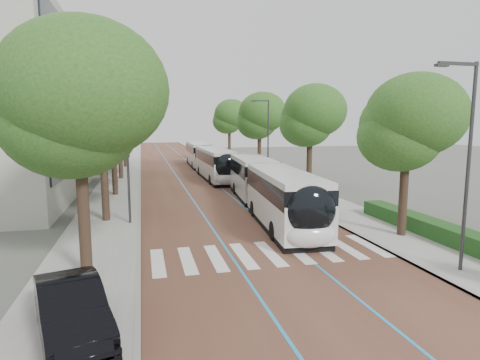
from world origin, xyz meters
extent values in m
plane|color=#51544C|center=(0.00, 0.00, 0.00)|extent=(160.00, 160.00, 0.00)
cube|color=#553226|center=(0.00, 40.00, 0.01)|extent=(11.00, 140.00, 0.02)
cube|color=gray|center=(-7.50, 40.00, 0.06)|extent=(4.00, 140.00, 0.12)
cube|color=gray|center=(7.50, 40.00, 0.06)|extent=(4.00, 140.00, 0.12)
cube|color=gray|center=(-5.60, 40.00, 0.06)|extent=(0.20, 140.00, 0.14)
cube|color=gray|center=(5.60, 40.00, 0.06)|extent=(0.20, 140.00, 0.14)
cube|color=silver|center=(-4.80, 1.00, 0.03)|extent=(0.55, 3.60, 0.01)
cube|color=silver|center=(-3.55, 1.00, 0.03)|extent=(0.55, 3.60, 0.01)
cube|color=silver|center=(-2.30, 1.00, 0.03)|extent=(0.55, 3.60, 0.01)
cube|color=silver|center=(-1.05, 1.00, 0.03)|extent=(0.55, 3.60, 0.01)
cube|color=silver|center=(0.20, 1.00, 0.03)|extent=(0.55, 3.60, 0.01)
cube|color=silver|center=(1.45, 1.00, 0.03)|extent=(0.55, 3.60, 0.01)
cube|color=silver|center=(2.70, 1.00, 0.03)|extent=(0.55, 3.60, 0.01)
cube|color=silver|center=(3.95, 1.00, 0.03)|extent=(0.55, 3.60, 0.01)
cube|color=silver|center=(5.20, 1.00, 0.03)|extent=(0.55, 3.60, 0.01)
cube|color=#2788C4|center=(-1.60, 40.00, 0.02)|extent=(0.12, 126.00, 0.01)
cube|color=#2788C4|center=(1.60, 40.00, 0.02)|extent=(0.12, 126.00, 0.01)
cube|color=black|center=(-10.45, 28.00, 3.00)|extent=(0.12, 38.00, 1.60)
cube|color=black|center=(-10.45, 28.00, 6.20)|extent=(0.12, 38.00, 1.60)
cube|color=black|center=(-10.45, 28.00, 9.40)|extent=(0.12, 38.00, 1.60)
cube|color=black|center=(-10.45, 28.00, 12.40)|extent=(0.12, 38.00, 1.60)
cube|color=#1E4A19|center=(9.10, 0.00, 0.52)|extent=(1.20, 14.00, 0.80)
cylinder|color=#323335|center=(6.80, -3.00, 4.12)|extent=(0.14, 0.14, 8.00)
cube|color=#323335|center=(6.00, -3.00, 8.02)|extent=(1.70, 0.12, 0.12)
cube|color=#323335|center=(5.30, -3.00, 7.94)|extent=(0.50, 0.20, 0.10)
cylinder|color=#323335|center=(6.80, 22.00, 4.12)|extent=(0.14, 0.14, 8.00)
cube|color=#323335|center=(6.00, 22.00, 8.02)|extent=(1.70, 0.12, 0.12)
cube|color=#323335|center=(5.30, 22.00, 7.94)|extent=(0.50, 0.20, 0.10)
cylinder|color=#323335|center=(-6.10, 8.00, 4.12)|extent=(0.14, 0.14, 8.00)
cylinder|color=black|center=(-7.50, 0.00, 2.30)|extent=(0.44, 0.44, 4.59)
ellipsoid|color=#224E19|center=(-7.50, 0.00, 6.47)|extent=(5.97, 5.97, 5.08)
cylinder|color=black|center=(-7.50, 9.00, 2.47)|extent=(0.44, 0.44, 4.95)
ellipsoid|color=#224E19|center=(-7.50, 9.00, 6.97)|extent=(6.29, 6.29, 5.35)
cylinder|color=black|center=(-7.50, 18.00, 2.30)|extent=(0.44, 0.44, 4.61)
ellipsoid|color=#224E19|center=(-7.50, 18.00, 6.49)|extent=(5.77, 5.77, 4.90)
cylinder|color=black|center=(-7.50, 28.00, 2.17)|extent=(0.44, 0.44, 4.34)
ellipsoid|color=#224E19|center=(-7.50, 28.00, 6.12)|extent=(6.10, 6.10, 5.19)
cylinder|color=black|center=(-7.50, 40.00, 2.15)|extent=(0.44, 0.44, 4.30)
ellipsoid|color=#224E19|center=(-7.50, 40.00, 6.05)|extent=(6.44, 6.44, 5.48)
cylinder|color=black|center=(-7.50, 55.00, 2.43)|extent=(0.44, 0.44, 4.87)
ellipsoid|color=#224E19|center=(-7.50, 55.00, 6.86)|extent=(5.24, 5.24, 4.45)
cylinder|color=black|center=(7.70, 2.00, 2.02)|extent=(0.44, 0.44, 4.04)
ellipsoid|color=#224E19|center=(7.70, 2.00, 5.69)|extent=(4.91, 4.91, 4.17)
cylinder|color=black|center=(7.70, 14.00, 2.22)|extent=(0.44, 0.44, 4.44)
ellipsoid|color=#224E19|center=(7.70, 14.00, 6.26)|extent=(4.92, 4.92, 4.18)
cylinder|color=black|center=(7.70, 28.00, 2.30)|extent=(0.44, 0.44, 4.60)
ellipsoid|color=#224E19|center=(7.70, 28.00, 6.48)|extent=(5.37, 5.37, 4.56)
cylinder|color=black|center=(7.70, 44.00, 2.36)|extent=(0.44, 0.44, 4.72)
ellipsoid|color=#224E19|center=(7.70, 44.00, 6.66)|extent=(5.21, 5.21, 4.43)
cylinder|color=black|center=(2.78, 10.22, 1.77)|extent=(2.37, 1.09, 2.30)
cube|color=silver|center=(2.35, 5.10, 1.26)|extent=(3.28, 9.54, 1.82)
cube|color=black|center=(2.35, 5.10, 2.40)|extent=(3.30, 9.35, 0.97)
cube|color=silver|center=(2.35, 5.10, 3.04)|extent=(3.21, 9.35, 0.31)
cube|color=black|center=(2.35, 5.10, 0.17)|extent=(3.20, 9.16, 0.35)
cube|color=silver|center=(3.14, 14.52, 1.26)|extent=(3.14, 7.92, 1.82)
cube|color=black|center=(3.14, 14.52, 2.40)|extent=(3.17, 7.77, 0.97)
cube|color=silver|center=(3.14, 14.52, 3.04)|extent=(3.08, 7.76, 0.31)
cube|color=black|center=(3.14, 14.52, 0.17)|extent=(3.07, 7.61, 0.35)
ellipsoid|color=black|center=(1.97, 0.59, 2.00)|extent=(2.43, 1.29, 2.28)
ellipsoid|color=silver|center=(1.96, 0.54, 0.86)|extent=(2.43, 1.19, 1.14)
cylinder|color=black|center=(1.03, 2.93, 0.50)|extent=(0.38, 1.02, 1.00)
cylinder|color=black|center=(3.28, 2.74, 0.50)|extent=(0.38, 1.02, 1.00)
cylinder|color=black|center=(2.16, 16.28, 0.50)|extent=(0.38, 1.02, 1.00)
cylinder|color=black|center=(4.41, 16.09, 0.50)|extent=(0.38, 1.02, 1.00)
cylinder|color=black|center=(1.48, 8.27, 0.50)|extent=(0.38, 1.02, 1.00)
cylinder|color=black|center=(3.73, 8.08, 0.50)|extent=(0.38, 1.02, 1.00)
cube|color=silver|center=(2.16, 25.53, 1.26)|extent=(2.57, 12.01, 1.82)
cube|color=black|center=(2.16, 25.53, 2.40)|extent=(2.61, 11.78, 0.97)
cube|color=silver|center=(2.16, 25.53, 3.04)|extent=(2.52, 11.77, 0.31)
cube|color=black|center=(2.16, 25.53, 0.17)|extent=(2.52, 11.53, 0.35)
ellipsoid|color=black|center=(2.20, 19.68, 2.00)|extent=(2.36, 1.11, 2.28)
ellipsoid|color=silver|center=(2.20, 19.63, 0.86)|extent=(2.36, 1.01, 1.14)
cylinder|color=black|center=(1.06, 21.93, 0.50)|extent=(0.31, 1.00, 1.00)
cylinder|color=black|center=(3.32, 21.94, 0.50)|extent=(0.31, 1.00, 1.00)
cylinder|color=black|center=(1.01, 29.33, 0.50)|extent=(0.31, 1.00, 1.00)
cylinder|color=black|center=(3.27, 29.34, 0.50)|extent=(0.31, 1.00, 1.00)
cube|color=silver|center=(2.32, 39.37, 1.26)|extent=(2.86, 12.07, 1.82)
cube|color=black|center=(2.32, 39.37, 2.40)|extent=(2.89, 11.83, 0.97)
cube|color=silver|center=(2.32, 39.37, 3.04)|extent=(2.80, 11.83, 0.31)
cube|color=black|center=(2.32, 39.37, 0.17)|extent=(2.79, 11.59, 0.35)
ellipsoid|color=black|center=(2.15, 33.52, 2.00)|extent=(2.38, 1.17, 2.28)
ellipsoid|color=silver|center=(2.15, 33.47, 0.86)|extent=(2.38, 1.07, 1.14)
cylinder|color=black|center=(1.08, 35.80, 0.50)|extent=(0.33, 1.01, 1.00)
cylinder|color=black|center=(3.34, 35.74, 0.50)|extent=(0.33, 1.01, 1.00)
cylinder|color=black|center=(1.30, 43.20, 0.50)|extent=(0.33, 1.01, 1.00)
cylinder|color=black|center=(3.56, 43.13, 0.50)|extent=(0.33, 1.01, 1.00)
imported|color=black|center=(-7.31, -4.61, 0.88)|extent=(2.86, 4.91, 1.53)
camera|label=1|loc=(-5.31, -15.69, 5.87)|focal=30.00mm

